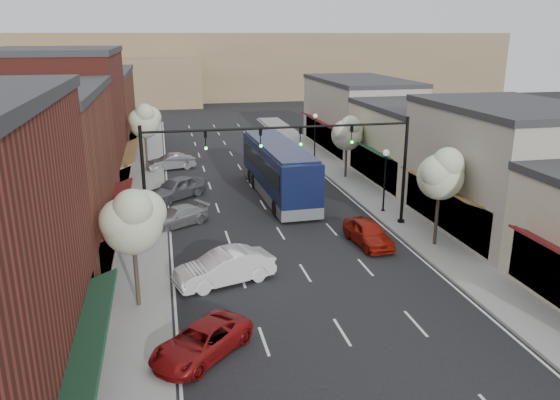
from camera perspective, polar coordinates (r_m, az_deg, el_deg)
ground at (r=26.77m, az=3.75°, el=-9.36°), size 160.00×160.00×0.00m
sidewalk_left at (r=43.20m, az=-13.93°, el=0.64°), size 2.80×73.00×0.15m
sidewalk_right at (r=45.75m, az=7.56°, el=1.91°), size 2.80×73.00×0.15m
curb_left at (r=43.17m, az=-12.08°, el=0.75°), size 0.25×73.00×0.17m
curb_right at (r=45.31m, az=5.90°, el=1.81°), size 0.25×73.00×0.17m
bldg_left_midnear at (r=30.83m, az=-25.88°, el=1.74°), size 10.14×14.10×9.40m
bldg_left_midfar at (r=44.15m, az=-22.03°, el=7.34°), size 10.14×14.10×10.90m
bldg_left_far at (r=60.00m, az=-19.50°, el=8.65°), size 10.14×18.10×8.40m
bldg_right_midnear at (r=36.41m, az=22.42°, el=3.06°), size 9.14×12.10×7.90m
bldg_right_midfar at (r=46.67m, az=14.09°, el=5.73°), size 9.14×12.10×6.40m
bldg_right_far at (r=59.28m, az=8.20°, el=8.86°), size 9.14×16.10×7.40m
hill_far at (r=113.38m, az=-9.06°, el=13.82°), size 120.00×30.00×12.00m
hill_near at (r=102.96m, az=-22.86°, el=11.31°), size 50.00×20.00×8.00m
signal_mast_right at (r=34.18m, az=9.34°, el=4.53°), size 8.22×0.46×7.00m
signal_mast_left at (r=31.88m, az=-9.88°, el=3.60°), size 8.22×0.46×7.00m
tree_right_near at (r=31.79m, az=16.56°, el=2.79°), size 2.85×2.65×5.95m
tree_right_far at (r=46.23m, az=7.09°, el=7.05°), size 2.85×2.65×5.43m
tree_left_near at (r=24.26m, az=-15.12°, el=-1.99°), size 2.85×2.65×5.69m
tree_left_far at (r=49.53m, az=-13.96°, el=8.06°), size 2.85×2.65×6.13m
lamp_post_near at (r=37.61m, az=10.94°, el=3.05°), size 0.44×0.44×4.44m
lamp_post_far at (r=53.80m, az=3.68°, el=7.47°), size 0.44×0.44×4.44m
coach_bus at (r=41.07m, az=-0.18°, el=3.23°), size 3.32×13.33×4.04m
red_hatchback at (r=32.29m, az=9.19°, el=-3.40°), size 2.09×4.45×1.47m
parked_car_a at (r=21.71m, az=-8.22°, el=-14.42°), size 4.57×4.54×1.23m
parked_car_b at (r=27.24m, az=-5.83°, el=-7.02°), size 5.26×3.12×1.64m
parked_car_c at (r=35.63m, az=-10.70°, el=-1.70°), size 4.60×3.74×1.25m
parked_car_d at (r=41.50m, az=-10.77°, el=1.25°), size 4.99×4.55×1.65m
parked_car_e at (r=50.64m, az=-11.32°, el=3.93°), size 4.52×2.48×1.41m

